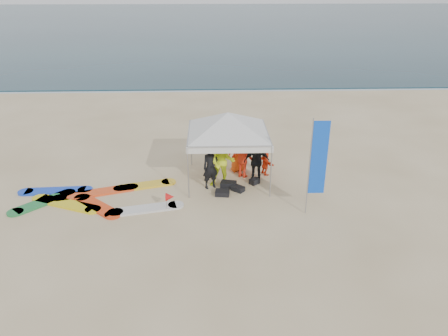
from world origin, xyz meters
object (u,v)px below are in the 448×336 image
canopy_tent (228,113)px  marker_pennant (170,197)px  person_black_b (257,161)px  person_orange_b (238,151)px  surfboard_spread (92,198)px  person_seated (265,163)px  person_orange_a (244,156)px  person_black_a (210,167)px  feather_flag (318,159)px  person_yellow (222,162)px

canopy_tent → marker_pennant: size_ratio=6.37×
person_black_b → marker_pennant: size_ratio=2.58×
person_orange_b → canopy_tent: canopy_tent is taller
canopy_tent → surfboard_spread: (-4.86, -1.43, -2.63)m
person_seated → canopy_tent: 2.67m
person_orange_a → canopy_tent: size_ratio=0.43×
person_black_a → person_seated: 2.43m
marker_pennant → person_seated: bearing=37.9°
person_black_b → person_orange_a: bearing=-43.2°
person_black_a → canopy_tent: size_ratio=0.40×
person_orange_a → feather_flag: feather_flag is taller
person_seated → surfboard_spread: bearing=83.6°
person_seated → feather_flag: feather_flag is taller
person_orange_b → surfboard_spread: 5.81m
marker_pennant → surfboard_spread: (-2.84, 0.87, -0.46)m
person_orange_a → person_seated: 0.97m
person_orange_b → person_seated: (1.06, -0.38, -0.36)m
person_orange_a → feather_flag: 3.75m
person_seated → marker_pennant: 4.45m
person_orange_b → person_seated: size_ratio=1.74×
person_yellow → person_orange_a: 1.17m
person_black_b → person_orange_b: size_ratio=0.97×
person_orange_a → person_orange_b: size_ratio=1.02×
feather_flag → person_orange_b: bearing=123.3°
person_black_a → person_yellow: bearing=-8.2°
person_black_b → person_orange_b: (-0.65, 0.98, 0.03)m
person_yellow → marker_pennant: bearing=-132.0°
person_yellow → person_orange_a: size_ratio=1.12×
person_orange_a → surfboard_spread: 5.79m
canopy_tent → marker_pennant: bearing=-131.4°
surfboard_spread → person_black_b: bearing=12.0°
feather_flag → person_seated: bearing=111.5°
person_orange_a → person_black_b: bearing=172.4°
marker_pennant → person_orange_a: bearing=44.2°
canopy_tent → feather_flag: 3.86m
person_orange_a → surfboard_spread: person_orange_a is taller
person_orange_b → feather_flag: size_ratio=0.52×
person_black_a → canopy_tent: 2.07m
person_seated → marker_pennant: (-3.51, -2.73, 0.01)m
person_yellow → marker_pennant: 2.55m
person_yellow → person_orange_a: bearing=46.9°
person_orange_b → marker_pennant: (-2.45, -3.11, -0.35)m
person_seated → marker_pennant: bearing=105.2°
person_yellow → marker_pennant: (-1.79, -1.76, -0.47)m
person_orange_a → canopy_tent: (-0.61, -0.26, 1.80)m
person_orange_b → person_seated: person_orange_b is taller
person_yellow → person_orange_b: person_yellow is taller
person_yellow → person_orange_a: person_yellow is taller
canopy_tent → marker_pennant: 3.76m
person_black_a → person_orange_a: bearing=12.4°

